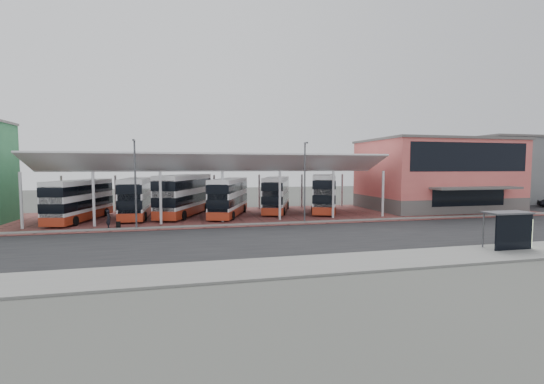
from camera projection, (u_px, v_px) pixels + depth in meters
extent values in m
plane|color=#40423D|center=(306.00, 235.00, 30.03)|extent=(140.00, 140.00, 0.00)
cube|color=black|center=(310.00, 237.00, 29.06)|extent=(120.00, 14.00, 0.02)
cube|color=brown|center=(287.00, 214.00, 43.10)|extent=(72.00, 16.00, 0.06)
cube|color=slate|center=(355.00, 262.00, 21.29)|extent=(120.00, 4.00, 0.14)
cube|color=slate|center=(286.00, 223.00, 36.04)|extent=(120.00, 0.80, 0.14)
cube|color=gold|center=(341.00, 255.00, 23.23)|extent=(120.00, 0.12, 0.01)
cube|color=gold|center=(339.00, 254.00, 23.52)|extent=(120.00, 0.12, 0.01)
cylinder|color=silver|center=(21.00, 201.00, 32.56)|extent=(0.26, 0.26, 5.20)
cylinder|color=silver|center=(62.00, 195.00, 43.25)|extent=(0.26, 0.26, 4.60)
cylinder|color=silver|center=(94.00, 199.00, 33.94)|extent=(0.26, 0.26, 5.20)
cylinder|color=silver|center=(116.00, 194.00, 44.64)|extent=(0.26, 0.26, 4.60)
cylinder|color=silver|center=(161.00, 198.00, 35.33)|extent=(0.26, 0.26, 5.20)
cylinder|color=silver|center=(166.00, 193.00, 46.02)|extent=(0.26, 0.26, 4.60)
cylinder|color=silver|center=(222.00, 197.00, 36.71)|extent=(0.26, 0.26, 5.20)
cylinder|color=silver|center=(214.00, 192.00, 47.41)|extent=(0.26, 0.26, 4.60)
cylinder|color=silver|center=(280.00, 196.00, 38.10)|extent=(0.26, 0.26, 5.20)
cylinder|color=silver|center=(259.00, 192.00, 48.79)|extent=(0.26, 0.26, 4.60)
cylinder|color=silver|center=(333.00, 195.00, 39.48)|extent=(0.26, 0.26, 5.20)
cylinder|color=silver|center=(302.00, 191.00, 50.18)|extent=(0.26, 0.26, 4.60)
cylinder|color=silver|center=(383.00, 194.00, 40.87)|extent=(0.26, 0.26, 5.20)
cylinder|color=silver|center=(342.00, 190.00, 51.56)|extent=(0.26, 0.26, 4.60)
cube|color=silver|center=(220.00, 163.00, 38.60)|extent=(37.00, 4.95, 1.95)
cube|color=silver|center=(216.00, 165.00, 44.05)|extent=(37.00, 7.12, 1.43)
cube|color=#5C5856|center=(435.00, 202.00, 48.86)|extent=(18.00, 12.00, 1.80)
cube|color=#E3655F|center=(436.00, 169.00, 48.55)|extent=(18.00, 12.00, 7.20)
cube|color=black|center=(470.00, 157.00, 42.72)|extent=(16.00, 0.25, 3.40)
cube|color=black|center=(468.00, 197.00, 43.05)|extent=(10.00, 0.25, 2.20)
cube|color=#5C5856|center=(476.00, 188.00, 41.91)|extent=(11.00, 2.40, 0.25)
cube|color=#5C5856|center=(437.00, 141.00, 48.29)|extent=(18.40, 12.40, 0.30)
cube|color=slate|center=(521.00, 170.00, 64.05)|extent=(30.00, 20.00, 10.00)
cube|color=#5C5856|center=(522.00, 141.00, 63.70)|extent=(30.50, 20.50, 0.30)
cylinder|color=#4D4E53|center=(135.00, 185.00, 32.63)|extent=(0.16, 0.16, 8.00)
cube|color=#4D4E53|center=(134.00, 140.00, 32.06)|extent=(0.15, 0.90, 0.15)
cylinder|color=#4D4E53|center=(305.00, 183.00, 36.32)|extent=(0.16, 0.16, 8.00)
cube|color=#4D4E53|center=(306.00, 143.00, 35.75)|extent=(0.15, 0.90, 0.15)
cube|color=white|center=(80.00, 199.00, 37.59)|extent=(4.53, 10.45, 3.98)
cube|color=#A43018|center=(81.00, 215.00, 37.70)|extent=(4.58, 10.50, 0.83)
cube|color=black|center=(80.00, 203.00, 37.62)|extent=(4.58, 10.50, 0.88)
cube|color=black|center=(80.00, 189.00, 37.52)|extent=(4.58, 10.50, 0.88)
cube|color=black|center=(51.00, 205.00, 32.56)|extent=(2.05, 0.56, 3.34)
cylinder|color=black|center=(51.00, 221.00, 34.45)|extent=(0.46, 0.96, 0.93)
cylinder|color=black|center=(75.00, 221.00, 34.47)|extent=(0.46, 0.96, 0.93)
cylinder|color=black|center=(85.00, 212.00, 40.96)|extent=(0.46, 0.96, 0.93)
cylinder|color=black|center=(106.00, 212.00, 40.98)|extent=(0.46, 0.96, 0.93)
cube|color=white|center=(137.00, 197.00, 40.27)|extent=(2.59, 10.52, 4.10)
cube|color=#A43018|center=(138.00, 212.00, 40.39)|extent=(2.63, 10.56, 0.86)
cube|color=black|center=(137.00, 200.00, 40.30)|extent=(2.63, 10.56, 0.90)
cube|color=black|center=(137.00, 187.00, 40.20)|extent=(2.63, 10.56, 0.90)
cube|color=black|center=(129.00, 202.00, 35.22)|extent=(2.14, 0.14, 3.43)
cylinder|color=black|center=(120.00, 217.00, 36.88)|extent=(0.29, 0.96, 0.95)
cylinder|color=black|center=(145.00, 217.00, 37.38)|extent=(0.29, 0.96, 0.95)
cylinder|color=black|center=(131.00, 210.00, 43.41)|extent=(0.29, 0.96, 0.95)
cylinder|color=black|center=(152.00, 209.00, 43.92)|extent=(0.29, 0.96, 0.95)
cube|color=white|center=(185.00, 194.00, 41.63)|extent=(6.54, 11.47, 4.42)
cube|color=#A43018|center=(185.00, 210.00, 41.76)|extent=(6.60, 11.53, 0.93)
cube|color=black|center=(185.00, 198.00, 41.66)|extent=(6.60, 11.53, 0.98)
cube|color=black|center=(185.00, 184.00, 41.55)|extent=(6.60, 11.53, 0.98)
cube|color=black|center=(163.00, 199.00, 36.10)|extent=(2.19, 0.94, 3.70)
cylinder|color=black|center=(160.00, 215.00, 38.37)|extent=(0.65, 1.06, 1.03)
cylinder|color=black|center=(184.00, 215.00, 38.01)|extent=(0.65, 1.06, 1.03)
cylinder|color=black|center=(186.00, 207.00, 45.53)|extent=(0.65, 1.06, 1.03)
cylinder|color=black|center=(206.00, 208.00, 45.16)|extent=(0.65, 1.06, 1.03)
cube|color=white|center=(229.00, 196.00, 41.38)|extent=(5.63, 10.45, 4.01)
cube|color=#A43018|center=(229.00, 210.00, 41.50)|extent=(5.67, 10.49, 0.84)
cube|color=black|center=(229.00, 200.00, 41.41)|extent=(5.67, 10.49, 0.89)
cube|color=black|center=(229.00, 187.00, 41.31)|extent=(5.67, 10.49, 0.89)
cube|color=black|center=(217.00, 201.00, 36.35)|extent=(2.01, 0.79, 3.36)
cylinder|color=black|center=(211.00, 215.00, 38.38)|extent=(0.56, 0.97, 0.93)
cylinder|color=black|center=(233.00, 216.00, 38.13)|extent=(0.56, 0.97, 0.93)
cylinder|color=black|center=(226.00, 208.00, 44.89)|extent=(0.56, 0.97, 0.93)
cylinder|color=black|center=(244.00, 208.00, 44.64)|extent=(0.56, 0.97, 0.93)
cube|color=white|center=(276.00, 193.00, 45.21)|extent=(5.74, 10.63, 4.08)
cube|color=#A43018|center=(276.00, 207.00, 45.32)|extent=(5.79, 10.67, 0.85)
cube|color=black|center=(276.00, 197.00, 45.24)|extent=(5.79, 10.67, 0.90)
cube|color=black|center=(276.00, 185.00, 45.13)|extent=(5.79, 10.67, 0.90)
cube|color=black|center=(272.00, 198.00, 40.09)|extent=(2.04, 0.81, 3.42)
cylinder|color=black|center=(263.00, 211.00, 42.15)|extent=(0.57, 0.98, 0.95)
cylinder|color=black|center=(284.00, 211.00, 41.89)|extent=(0.57, 0.98, 0.95)
cylinder|color=black|center=(270.00, 205.00, 48.77)|extent=(0.57, 0.98, 0.95)
cylinder|color=black|center=(288.00, 205.00, 48.52)|extent=(0.57, 0.98, 0.95)
cube|color=white|center=(323.00, 192.00, 45.58)|extent=(6.31, 11.27, 4.34)
cube|color=#A43018|center=(323.00, 206.00, 45.71)|extent=(6.36, 11.32, 0.91)
cube|color=black|center=(323.00, 196.00, 45.61)|extent=(6.36, 11.32, 0.96)
cube|color=black|center=(323.00, 183.00, 45.50)|extent=(6.36, 11.32, 0.96)
cube|color=black|center=(324.00, 196.00, 40.15)|extent=(2.16, 0.90, 3.63)
cylinder|color=black|center=(313.00, 210.00, 42.37)|extent=(0.62, 1.04, 1.01)
cylinder|color=black|center=(335.00, 211.00, 42.04)|extent=(0.62, 1.04, 1.01)
cylinder|color=black|center=(314.00, 204.00, 49.39)|extent=(0.62, 1.04, 1.01)
cylinder|color=black|center=(332.00, 204.00, 49.06)|extent=(0.62, 1.04, 1.01)
imported|color=black|center=(109.00, 219.00, 32.93)|extent=(0.61, 0.73, 1.71)
cube|color=black|center=(118.00, 225.00, 33.06)|extent=(0.35, 0.25, 0.61)
cube|color=black|center=(514.00, 232.00, 24.06)|extent=(2.85, 0.15, 2.37)
cube|color=#4D4E53|center=(507.00, 213.00, 24.52)|extent=(3.06, 1.47, 0.11)
cylinder|color=#4D4E53|center=(483.00, 230.00, 24.88)|extent=(0.10, 0.10, 2.37)
cylinder|color=#4D4E53|center=(515.00, 229.00, 25.45)|extent=(0.10, 0.10, 2.37)
cube|color=#B8CC93|center=(525.00, 232.00, 24.95)|extent=(0.16, 1.05, 1.90)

